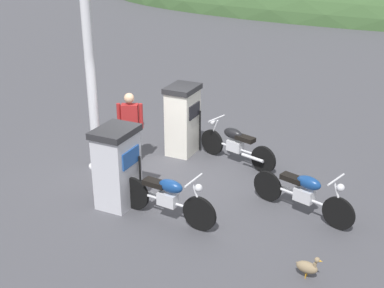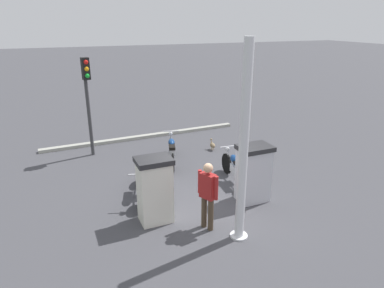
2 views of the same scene
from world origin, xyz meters
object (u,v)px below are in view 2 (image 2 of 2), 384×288
fuel_pump_near (253,173)px  roadside_traffic_light (87,90)px  fuel_pump_far (155,190)px  motorcycle_near_pump (236,168)px  attendant_person (208,192)px  wandering_duck (212,145)px  canopy_support_pole (243,150)px  motorcycle_far_pump (141,181)px  motorcycle_extra (172,149)px

fuel_pump_near → roadside_traffic_light: (4.96, 3.54, 1.57)m
fuel_pump_far → motorcycle_near_pump: fuel_pump_far is taller
attendant_person → wandering_duck: 5.20m
canopy_support_pole → wandering_duck: bearing=-19.3°
fuel_pump_far → roadside_traffic_light: bearing=9.6°
fuel_pump_far → fuel_pump_near: bearing=-90.0°
motorcycle_far_pump → wandering_duck: (2.50, -3.36, -0.25)m
motorcycle_near_pump → attendant_person: attendant_person is taller
fuel_pump_near → attendant_person: 1.86m
motorcycle_far_pump → wandering_duck: size_ratio=4.82×
motorcycle_near_pump → roadside_traffic_light: roadside_traffic_light is taller
motorcycle_extra → roadside_traffic_light: 3.48m
motorcycle_extra → attendant_person: attendant_person is taller
fuel_pump_far → wandering_duck: bearing=-41.2°
fuel_pump_far → motorcycle_near_pump: 3.03m
canopy_support_pole → motorcycle_near_pump: bearing=-27.3°
motorcycle_far_pump → canopy_support_pole: bearing=-149.9°
fuel_pump_far → motorcycle_extra: 3.63m
wandering_duck → roadside_traffic_light: bearing=74.8°
attendant_person → fuel_pump_far: bearing=52.6°
wandering_duck → canopy_support_pole: canopy_support_pole is taller
motorcycle_extra → wandering_duck: bearing=-72.9°
fuel_pump_far → attendant_person: (-0.77, -1.01, 0.11)m
fuel_pump_near → motorcycle_far_pump: bearing=64.1°
fuel_pump_near → canopy_support_pole: 2.20m
attendant_person → motorcycle_near_pump: bearing=-43.5°
fuel_pump_near → canopy_support_pole: size_ratio=0.36×
motorcycle_far_pump → roadside_traffic_light: size_ratio=0.58×
canopy_support_pole → motorcycle_extra: bearing=-0.2°
fuel_pump_far → motorcycle_far_pump: fuel_pump_far is taller
fuel_pump_far → motorcycle_extra: size_ratio=0.80×
motorcycle_extra → canopy_support_pole: size_ratio=0.47×
attendant_person → canopy_support_pole: size_ratio=0.38×
wandering_duck → roadside_traffic_light: 4.84m
attendant_person → canopy_support_pole: canopy_support_pole is taller
attendant_person → fuel_pump_near: bearing=-65.3°
fuel_pump_near → motorcycle_extra: fuel_pump_near is taller
motorcycle_near_pump → motorcycle_extra: motorcycle_near_pump is taller
motorcycle_extra → canopy_support_pole: bearing=179.8°
motorcycle_near_pump → roadside_traffic_light: bearing=43.4°
fuel_pump_near → motorcycle_far_pump: (1.32, 2.71, -0.34)m
fuel_pump_near → motorcycle_near_pump: bearing=-5.2°
wandering_duck → canopy_support_pole: (-5.17, 1.81, 1.88)m
attendant_person → canopy_support_pole: (-0.58, -0.52, 1.14)m
fuel_pump_far → canopy_support_pole: bearing=-131.4°
motorcycle_near_pump → motorcycle_extra: bearing=30.1°
motorcycle_far_pump → attendant_person: 2.38m
motorcycle_extra → motorcycle_near_pump: bearing=-149.9°
motorcycle_far_pump → canopy_support_pole: (-2.67, -1.55, 1.63)m
motorcycle_near_pump → motorcycle_extra: (2.16, 1.25, 0.00)m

